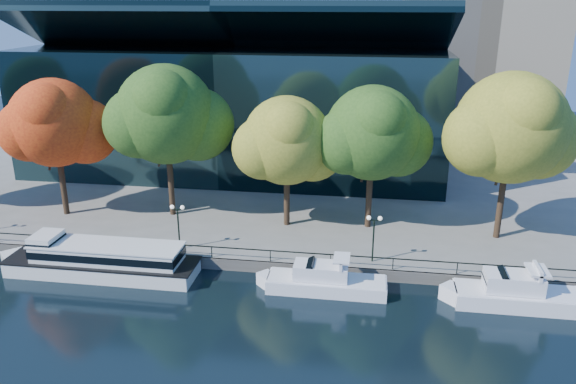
% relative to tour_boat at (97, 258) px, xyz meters
% --- Properties ---
extents(ground, '(160.00, 160.00, 0.00)m').
position_rel_tour_boat_xyz_m(ground, '(9.05, -0.81, -1.40)').
color(ground, black).
rests_on(ground, ground).
extents(promenade, '(90.00, 67.08, 1.00)m').
position_rel_tour_boat_xyz_m(promenade, '(9.05, 35.57, -0.90)').
color(promenade, slate).
rests_on(promenade, ground).
extents(railing, '(88.20, 0.08, 0.99)m').
position_rel_tour_boat_xyz_m(railing, '(9.05, 2.44, 0.54)').
color(railing, black).
rests_on(railing, promenade).
extents(convention_building, '(50.00, 24.57, 21.43)m').
position_rel_tour_boat_xyz_m(convention_building, '(5.05, 30.98, 7.11)').
color(convention_building, black).
rests_on(convention_building, ground).
extents(tour_boat, '(17.36, 3.87, 3.29)m').
position_rel_tour_boat_xyz_m(tour_boat, '(0.00, 0.00, 0.00)').
color(tour_boat, silver).
rests_on(tour_boat, ground).
extents(cruiser_near, '(10.26, 2.64, 2.97)m').
position_rel_tour_boat_xyz_m(cruiser_near, '(18.54, -0.07, -0.48)').
color(cruiser_near, white).
rests_on(cruiser_near, ground).
extents(cruiser_far, '(10.23, 2.84, 3.34)m').
position_rel_tour_boat_xyz_m(cruiser_far, '(32.70, -0.20, -0.34)').
color(cruiser_far, white).
rests_on(cruiser_far, ground).
extents(tree_1, '(10.63, 8.72, 13.58)m').
position_rel_tour_boat_xyz_m(tree_1, '(-8.07, 9.94, 8.74)').
color(tree_1, black).
rests_on(tree_1, promenade).
extents(tree_2, '(11.91, 9.76, 14.92)m').
position_rel_tour_boat_xyz_m(tree_2, '(2.62, 11.42, 9.55)').
color(tree_2, black).
rests_on(tree_2, promenade).
extents(tree_3, '(10.24, 8.40, 12.39)m').
position_rel_tour_boat_xyz_m(tree_3, '(14.37, 10.46, 7.71)').
color(tree_3, black).
rests_on(tree_3, promenade).
extents(tree_4, '(10.77, 8.83, 13.42)m').
position_rel_tour_boat_xyz_m(tree_4, '(22.09, 11.13, 8.53)').
color(tree_4, black).
rests_on(tree_4, promenade).
extents(tree_5, '(12.02, 9.85, 14.96)m').
position_rel_tour_boat_xyz_m(tree_5, '(33.77, 10.33, 9.55)').
color(tree_5, black).
rests_on(tree_5, promenade).
extents(lamp_1, '(1.26, 0.36, 4.03)m').
position_rel_tour_boat_xyz_m(lamp_1, '(5.82, 3.69, 2.58)').
color(lamp_1, black).
rests_on(lamp_1, promenade).
extents(lamp_2, '(1.26, 0.36, 4.03)m').
position_rel_tour_boat_xyz_m(lamp_2, '(22.41, 3.69, 2.58)').
color(lamp_2, black).
rests_on(lamp_2, promenade).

